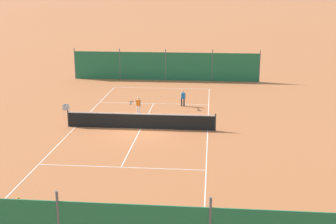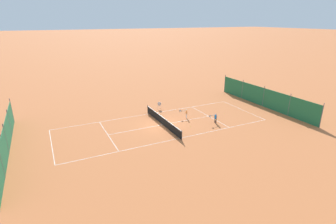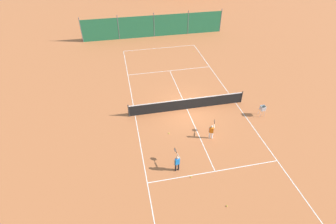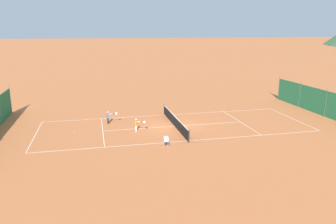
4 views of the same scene
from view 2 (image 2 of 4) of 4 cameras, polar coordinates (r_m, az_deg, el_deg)
name	(u,v)px [view 2 (image 2 of 4)]	position (r m, az deg, el deg)	size (l,w,h in m)	color
ground_plane	(163,125)	(30.39, -1.18, -2.78)	(600.00, 600.00, 0.00)	#BC6638
court_line_markings	(163,125)	(30.39, -1.18, -2.77)	(8.25, 23.85, 0.01)	white
tennis_net	(163,121)	(30.20, -1.19, -1.90)	(9.18, 0.08, 1.06)	#2D2D2D
windscreen_fence_far	(6,140)	(27.71, -31.77, -5.26)	(17.28, 0.08, 2.90)	#236B42
windscreen_fence_near	(263,97)	(38.77, 20.06, 3.05)	(17.28, 0.08, 2.90)	#236B42
player_near_baseline	(186,113)	(32.29, 3.94, -0.18)	(0.65, 0.88, 1.13)	white
player_near_service	(215,117)	(31.16, 10.25, -1.16)	(0.40, 1.02, 1.18)	black
tennis_ball_alley_left	(217,120)	(32.32, 10.54, -1.65)	(0.07, 0.07, 0.07)	#CCE033
tennis_ball_mid_court	(225,114)	(34.59, 12.21, -0.33)	(0.07, 0.07, 0.07)	#CCE033
tennis_ball_far_corner	(190,127)	(29.86, 4.91, -3.20)	(0.07, 0.07, 0.07)	#CCE033
tennis_ball_alley_right	(66,129)	(31.30, -21.28, -3.44)	(0.07, 0.07, 0.07)	#CCE033
ball_hopper	(159,104)	(35.47, -1.92, 1.68)	(0.36, 0.36, 0.89)	#B7B7BC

